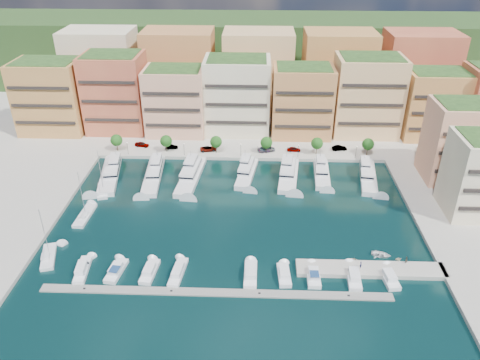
{
  "coord_description": "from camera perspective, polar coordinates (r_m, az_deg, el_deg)",
  "views": [
    {
      "loc": [
        4.78,
        -101.63,
        66.78
      ],
      "look_at": [
        0.66,
        6.73,
        6.0
      ],
      "focal_mm": 35.0,
      "sensor_mm": 36.0,
      "label": 1
    }
  ],
  "objects": [
    {
      "name": "cruiser_7",
      "position": [
        102.36,
        8.92,
        -11.47
      ],
      "size": [
        2.79,
        7.33,
        2.66
      ],
      "color": "white",
      "rests_on": "ground"
    },
    {
      "name": "car_3",
      "position": [
        151.24,
        3.23,
        3.8
      ],
      "size": [
        6.35,
        4.3,
        1.71
      ],
      "primitive_type": "imported",
      "rotation": [
        0.0,
        0.0,
        1.93
      ],
      "color": "gray",
      "rests_on": "north_quay"
    },
    {
      "name": "tree_3",
      "position": [
        148.72,
        3.23,
        4.57
      ],
      "size": [
        3.8,
        3.8,
        5.65
      ],
      "color": "#473323",
      "rests_on": "north_quay"
    },
    {
      "name": "car_2",
      "position": [
        151.76,
        -3.87,
        3.83
      ],
      "size": [
        5.8,
        3.6,
        1.5
      ],
      "primitive_type": "imported",
      "rotation": [
        0.0,
        0.0,
        1.79
      ],
      "color": "gray",
      "rests_on": "north_quay"
    },
    {
      "name": "ground",
      "position": [
        121.7,
        -0.43,
        -4.01
      ],
      "size": [
        400.0,
        400.0,
        0.0
      ],
      "primitive_type": "plane",
      "color": "black",
      "rests_on": "ground"
    },
    {
      "name": "yacht_3",
      "position": [
        138.78,
        0.84,
        1.07
      ],
      "size": [
        6.79,
        18.62,
        7.3
      ],
      "color": "silver",
      "rests_on": "ground"
    },
    {
      "name": "backblock_0",
      "position": [
        192.34,
        -16.43,
        12.8
      ],
      "size": [
        26.0,
        18.0,
        30.0
      ],
      "primitive_type": "cube",
      "color": "#FAEDC1",
      "rests_on": "north_quay"
    },
    {
      "name": "lamppost_4",
      "position": [
        150.27,
        13.99,
        3.59
      ],
      "size": [
        0.3,
        0.3,
        4.2
      ],
      "color": "black",
      "rests_on": "north_quay"
    },
    {
      "name": "lamppost_2",
      "position": [
        147.07,
        0.11,
        3.93
      ],
      "size": [
        0.3,
        0.3,
        4.2
      ],
      "color": "black",
      "rests_on": "north_quay"
    },
    {
      "name": "lamppost_3",
      "position": [
        147.58,
        7.12,
        3.78
      ],
      "size": [
        0.3,
        0.3,
        4.2
      ],
      "color": "black",
      "rests_on": "north_quay"
    },
    {
      "name": "apartment_4",
      "position": [
        161.65,
        7.56,
        9.51
      ],
      "size": [
        20.0,
        15.5,
        23.8
      ],
      "color": "#C37C49",
      "rests_on": "north_quay"
    },
    {
      "name": "south_pontoon",
      "position": [
        98.24,
        -3.03,
        -13.61
      ],
      "size": [
        72.0,
        2.2,
        0.35
      ],
      "primitive_type": "cube",
      "color": "gray",
      "rests_on": "ground"
    },
    {
      "name": "tree_5",
      "position": [
        152.8,
        15.35,
        4.22
      ],
      "size": [
        3.8,
        3.8,
        5.65
      ],
      "color": "#473323",
      "rests_on": "north_quay"
    },
    {
      "name": "backblock_4",
      "position": [
        192.48,
        20.81,
        12.11
      ],
      "size": [
        26.0,
        18.0,
        30.0
      ],
      "primitive_type": "cube",
      "color": "#CC6C44",
      "rests_on": "north_quay"
    },
    {
      "name": "apartment_1",
      "position": [
        169.5,
        -14.91,
        10.26
      ],
      "size": [
        20.0,
        16.5,
        26.8
      ],
      "color": "#CC6C44",
      "rests_on": "north_quay"
    },
    {
      "name": "apartment_3",
      "position": [
        162.63,
        -0.33,
        10.26
      ],
      "size": [
        22.0,
        16.5,
        25.8
      ],
      "color": "#FAEDC1",
      "rests_on": "north_quay"
    },
    {
      "name": "cruiser_9",
      "position": [
        105.54,
        17.69,
        -11.29
      ],
      "size": [
        3.52,
        7.6,
        2.55
      ],
      "color": "white",
      "rests_on": "ground"
    },
    {
      "name": "cruiser_3",
      "position": [
        102.87,
        -7.57,
        -11.12
      ],
      "size": [
        3.31,
        9.34,
        2.55
      ],
      "color": "white",
      "rests_on": "ground"
    },
    {
      "name": "sailboat_1",
      "position": [
        126.29,
        -18.38,
        -4.18
      ],
      "size": [
        3.18,
        10.65,
        13.2
      ],
      "color": "silver",
      "rests_on": "ground"
    },
    {
      "name": "apartment_6",
      "position": [
        171.65,
        22.49,
        8.53
      ],
      "size": [
        20.0,
        15.5,
        22.8
      ],
      "color": "#C08646",
      "rests_on": "north_quay"
    },
    {
      "name": "cruiser_2",
      "position": [
        104.03,
        -10.95,
        -10.93
      ],
      "size": [
        3.31,
        7.95,
        2.55
      ],
      "color": "white",
      "rests_on": "ground"
    },
    {
      "name": "apartment_5",
      "position": [
        166.55,
        15.21,
        9.89
      ],
      "size": [
        22.0,
        16.5,
        26.8
      ],
      "color": "#E3B178",
      "rests_on": "north_quay"
    },
    {
      "name": "hillside",
      "position": [
        221.96,
        0.86,
        11.76
      ],
      "size": [
        240.0,
        40.0,
        58.0
      ],
      "primitive_type": "cube",
      "color": "#193515",
      "rests_on": "ground"
    },
    {
      "name": "yacht_2",
      "position": [
        138.13,
        -5.97,
        0.76
      ],
      "size": [
        6.97,
        23.35,
        7.3
      ],
      "color": "silver",
      "rests_on": "ground"
    },
    {
      "name": "tender_1",
      "position": [
        108.68,
        13.77,
        -9.37
      ],
      "size": [
        1.96,
        1.84,
        0.83
      ],
      "primitive_type": "imported",
      "rotation": [
        0.0,
        0.0,
        1.21
      ],
      "color": "#BFB192",
      "rests_on": "ground"
    },
    {
      "name": "tree_1",
      "position": [
        151.45,
        -9.0,
        4.71
      ],
      "size": [
        3.8,
        3.8,
        5.65
      ],
      "color": "#473323",
      "rests_on": "north_quay"
    },
    {
      "name": "yacht_1",
      "position": [
        140.08,
        -10.47,
        0.78
      ],
      "size": [
        6.34,
        23.3,
        7.3
      ],
      "color": "silver",
      "rests_on": "ground"
    },
    {
      "name": "cruiser_6",
      "position": [
        101.81,
        5.38,
        -11.47
      ],
      "size": [
        2.97,
        7.26,
        2.55
      ],
      "color": "white",
      "rests_on": "ground"
    },
    {
      "name": "apartment_0",
      "position": [
        175.66,
        -22.02,
        9.42
      ],
      "size": [
        22.0,
        16.5,
        24.8
      ],
      "color": "#C08646",
      "rests_on": "north_quay"
    },
    {
      "name": "yacht_6",
      "position": [
        141.9,
        15.3,
        0.62
      ],
      "size": [
        7.16,
        20.39,
        7.3
      ],
      "color": "silver",
      "rests_on": "ground"
    },
    {
      "name": "cruiser_5",
      "position": [
        101.59,
        1.29,
        -11.42
      ],
      "size": [
        2.76,
        8.44,
        2.55
      ],
      "color": "white",
      "rests_on": "ground"
    },
    {
      "name": "car_5",
      "position": [
        155.17,
        12.03,
        3.83
      ],
      "size": [
        4.95,
        2.31,
        1.57
      ],
      "primitive_type": "imported",
      "rotation": [
        0.0,
        0.0,
        1.71
      ],
      "color": "gray",
      "rests_on": "north_quay"
    },
    {
      "name": "tender_2",
      "position": [
        111.58,
        16.83,
        -8.69
      ],
      "size": [
        5.01,
        4.17,
        0.9
      ],
      "primitive_type": "imported",
      "rotation": [
        0.0,
        0.0,
        1.29
      ],
      "color": "white",
      "rests_on": "ground"
    },
    {
      "name": "yacht_0",
      "position": [
        143.45,
        -15.51,
        0.92
      ],
      "size": [
        8.53,
        23.35,
        7.3
      ],
      "color": "silver",
      "rests_on": "ground"
    },
    {
      "name": "lamppost_0",
      "position": [
        152.54,
        -13.57,
        4.04
      ],
      "size": [
        0.3,
        0.3,
        4.2
      ],
      "color": "black",
      "rests_on": "north_quay"
    },
    {
      "name": "cruiser_1",
      "position": [
        105.8,
        -14.86,
        -10.66
      ],
      "size": [
        3.69,
        7.94,
        2.66
      ],
      "color": "white",
      "rests_on": "ground"
    },
    {
      "name": "apartment_2",
      "position": [
        163.48,
        -7.84,
        9.54
      ],
      "size": [
        20.0,
        15.5,
        22.8
      ],
      "color": "#E39E7F",
      "rests_on": "north_quay"
    },
    {
      "name": "backblock_1",
      "position": [
        185.23,
        -7.35,
        13.13
      ],
      "size": [
        26.0,
        18.0,
        30.0
      ],
      "primitive_type": "cube",
      "color": "#C37C49",
      "rests_on": "north_quay"
    },
    {
      "name": "car_4",
      "position": [
        152.11,
        6.58,
        3.75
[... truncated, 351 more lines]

